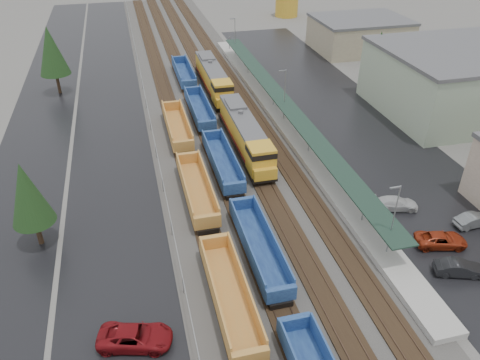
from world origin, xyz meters
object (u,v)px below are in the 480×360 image
object	(u,v)px
well_string_blue	(238,199)
parked_car_east_b	(441,240)
parked_car_east_a	(459,268)
parked_car_east_e	(474,220)
locomotive_lead	(246,135)
parked_car_west_c	(135,337)
storage_tank	(287,5)
parked_car_east_c	(396,203)
locomotive_trail	(214,79)
well_string_yellow	(230,296)

from	to	relation	value
well_string_blue	parked_car_east_b	xyz separation A→B (m)	(17.45, -10.81, -0.48)
parked_car_east_a	parked_car_east_e	world-z (taller)	parked_car_east_a
locomotive_lead	parked_car_west_c	size ratio (longest dim) A/B	3.48
parked_car_west_c	parked_car_east_e	xyz separation A→B (m)	(34.32, 6.40, -0.09)
locomotive_lead	storage_tank	bearing A→B (deg)	67.06
storage_tank	parked_car_east_e	size ratio (longest dim) A/B	1.40
parked_car_east_a	parked_car_east_c	size ratio (longest dim) A/B	0.91
parked_car_east_a	locomotive_trail	bearing A→B (deg)	33.33
locomotive_lead	parked_car_east_a	xyz separation A→B (m)	(12.64, -26.71, -1.66)
storage_tank	parked_car_east_a	size ratio (longest dim) A/B	1.37
locomotive_lead	parked_car_east_a	size ratio (longest dim) A/B	4.56
well_string_yellow	parked_car_west_c	xyz separation A→B (m)	(-7.76, -1.96, -0.42)
locomotive_trail	storage_tank	xyz separation A→B (m)	(28.93, 47.34, 0.57)
locomotive_lead	storage_tank	world-z (taller)	storage_tank
well_string_yellow	storage_tank	world-z (taller)	storage_tank
well_string_blue	parked_car_east_b	world-z (taller)	well_string_blue
locomotive_lead	parked_car_east_a	distance (m)	29.60
well_string_blue	storage_tank	size ratio (longest dim) A/B	16.04
locomotive_trail	parked_car_east_e	distance (m)	45.88
parked_car_east_a	parked_car_west_c	bearing A→B (deg)	109.74
parked_car_west_c	parked_car_east_b	bearing A→B (deg)	-66.38
parked_car_east_c	locomotive_trail	bearing A→B (deg)	33.53
parked_car_east_c	storage_tank	bearing A→B (deg)	4.13
parked_car_east_a	well_string_yellow	bearing A→B (deg)	104.78
well_string_yellow	well_string_blue	distance (m)	13.94
parked_car_east_a	parked_car_east_c	distance (m)	10.40
parked_car_east_e	parked_car_east_c	bearing A→B (deg)	50.07
well_string_blue	parked_car_east_e	size ratio (longest dim) A/B	22.50
locomotive_trail	parked_car_west_c	size ratio (longest dim) A/B	3.48
locomotive_trail	parked_car_east_e	bearing A→B (deg)	-66.13
parked_car_west_c	parked_car_east_a	world-z (taller)	parked_car_west_c
storage_tank	locomotive_trail	bearing A→B (deg)	-121.43
parked_car_east_a	parked_car_east_c	world-z (taller)	parked_car_east_a
well_string_yellow	storage_tank	xyz separation A→B (m)	(36.93, 93.72, 1.73)
storage_tank	locomotive_lead	bearing A→B (deg)	-112.94
well_string_blue	parked_car_east_a	world-z (taller)	well_string_blue
storage_tank	parked_car_west_c	bearing A→B (deg)	-115.04
locomotive_lead	storage_tank	size ratio (longest dim) A/B	3.33
parked_car_east_b	parked_car_east_e	xyz separation A→B (m)	(5.11, 1.91, 0.01)
well_string_blue	parked_car_west_c	bearing A→B (deg)	-127.54
locomotive_lead	well_string_blue	xyz separation A→B (m)	(-4.00, -12.03, -1.20)
well_string_blue	parked_car_east_a	distance (m)	22.20
locomotive_lead	locomotive_trail	size ratio (longest dim) A/B	1.00
locomotive_trail	well_string_blue	distance (m)	33.29
locomotive_lead	parked_car_west_c	distance (m)	31.59
parked_car_west_c	parked_car_east_b	world-z (taller)	parked_car_west_c
locomotive_trail	parked_car_east_a	bearing A→B (deg)	-75.16
locomotive_trail	parked_car_west_c	bearing A→B (deg)	-108.06
locomotive_lead	locomotive_trail	bearing A→B (deg)	90.00
parked_car_east_b	parked_car_east_a	bearing A→B (deg)	-177.87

